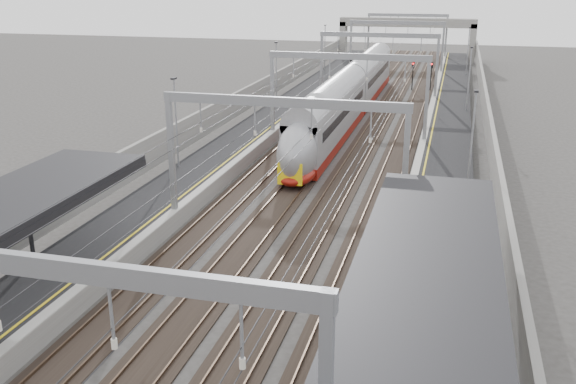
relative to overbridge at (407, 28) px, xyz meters
The scene contains 13 objects.
platform_left 55.79m from the overbridge, 98.28° to the right, with size 4.00×120.00×1.00m, color black.
platform_right 55.79m from the overbridge, 81.72° to the right, with size 4.00×120.00×1.00m, color black.
tracks 55.25m from the overbridge, 90.00° to the right, with size 11.40×140.00×0.20m.
overhead_line 48.39m from the overbridge, 90.00° to the right, with size 13.00×140.00×6.60m.
canopy_right 97.35m from the overbridge, 85.27° to the right, with size 4.40×30.00×4.24m.
overbridge is the anchor object (origin of this frame).
wall_left 56.25m from the overbridge, 101.51° to the right, with size 0.30×120.00×3.20m, color slate.
wall_right 56.25m from the overbridge, 78.49° to the right, with size 0.30×120.00×3.20m, color slate.
train 48.69m from the overbridge, 91.77° to the right, with size 2.62×47.77×4.15m.
bench 89.21m from the overbridge, 83.99° to the right, with size 0.63×1.96×1.00m.
signal_green 25.05m from the overbridge, 102.06° to the right, with size 0.32×0.32×3.48m.
signal_red_near 28.98m from the overbridge, 83.63° to the right, with size 0.32×0.32×3.48m.
signal_red_far 29.07m from the overbridge, 79.24° to the right, with size 0.32×0.32×3.48m.
Camera 1 is at (8.38, -9.03, 13.41)m, focal length 40.00 mm.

